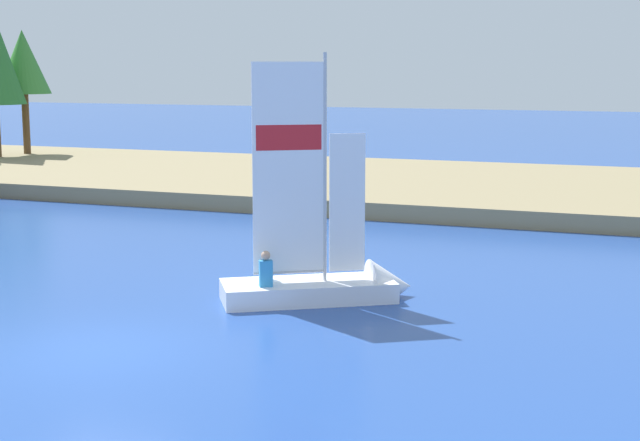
# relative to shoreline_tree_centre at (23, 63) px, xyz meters

# --- Properties ---
(ground_plane) EXTENTS (200.00, 200.00, 0.00)m
(ground_plane) POSITION_rel_shoreline_tree_centre_xyz_m (22.42, -26.99, -5.32)
(ground_plane) COLOR #234793
(shore_bank) EXTENTS (80.00, 15.17, 0.61)m
(shore_bank) POSITION_rel_shoreline_tree_centre_xyz_m (22.42, -3.44, -5.01)
(shore_bank) COLOR #897A56
(shore_bank) RESTS_ON ground
(shoreline_tree_centre) EXTENTS (2.75, 2.75, 6.40)m
(shoreline_tree_centre) POSITION_rel_shoreline_tree_centre_xyz_m (0.00, 0.00, 0.00)
(shoreline_tree_centre) COLOR brown
(shoreline_tree_centre) RESTS_ON shore_bank
(sailboat) EXTENTS (4.35, 3.46, 5.89)m
(sailboat) POSITION_rel_shoreline_tree_centre_xyz_m (25.14, -21.75, -4.88)
(sailboat) COLOR white
(sailboat) RESTS_ON ground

